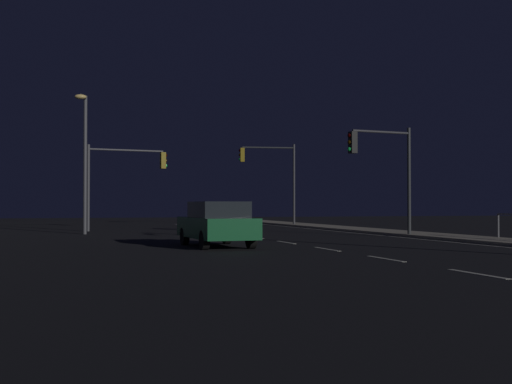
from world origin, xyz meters
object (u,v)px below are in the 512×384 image
(car, at_px, (217,223))
(traffic_light_overhead_east, at_px, (126,170))
(traffic_light_far_left, at_px, (382,159))
(traffic_light_near_left, at_px, (270,168))
(street_lamp_corner, at_px, (84,151))

(car, distance_m, traffic_light_overhead_east, 15.59)
(traffic_light_overhead_east, bearing_deg, traffic_light_far_left, -48.02)
(traffic_light_overhead_east, distance_m, traffic_light_far_left, 15.21)
(traffic_light_overhead_east, bearing_deg, traffic_light_near_left, 26.48)
(traffic_light_near_left, distance_m, traffic_light_overhead_east, 11.56)
(traffic_light_overhead_east, distance_m, street_lamp_corner, 4.78)
(car, distance_m, traffic_light_near_left, 22.41)
(traffic_light_far_left, bearing_deg, traffic_light_overhead_east, 131.98)
(traffic_light_overhead_east, relative_size, street_lamp_corner, 0.70)
(traffic_light_near_left, height_order, traffic_light_far_left, traffic_light_near_left)
(car, bearing_deg, street_lamp_corner, 110.05)
(traffic_light_near_left, relative_size, traffic_light_far_left, 1.15)
(traffic_light_near_left, height_order, street_lamp_corner, street_lamp_corner)
(traffic_light_far_left, xyz_separation_m, street_lamp_corner, (-12.58, 7.24, 0.63))
(street_lamp_corner, bearing_deg, traffic_light_overhead_east, 59.36)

